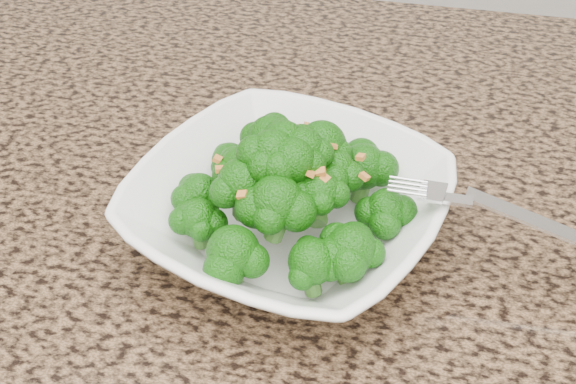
# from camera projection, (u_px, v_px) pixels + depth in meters

# --- Properties ---
(granite_counter) EXTENTS (1.64, 1.04, 0.03)m
(granite_counter) POSITION_uv_depth(u_px,v_px,m) (152.00, 271.00, 0.61)
(granite_counter) COLOR brown
(granite_counter) RESTS_ON cabinet
(bowl) EXTENTS (0.32, 0.32, 0.06)m
(bowl) POSITION_uv_depth(u_px,v_px,m) (288.00, 210.00, 0.60)
(bowl) COLOR white
(bowl) RESTS_ON granite_counter
(broccoli_pile) EXTENTS (0.22, 0.22, 0.07)m
(broccoli_pile) POSITION_uv_depth(u_px,v_px,m) (288.00, 144.00, 0.55)
(broccoli_pile) COLOR #155F0A
(broccoli_pile) RESTS_ON bowl
(garlic_topping) EXTENTS (0.13, 0.13, 0.01)m
(garlic_topping) POSITION_uv_depth(u_px,v_px,m) (288.00, 101.00, 0.53)
(garlic_topping) COLOR orange
(garlic_topping) RESTS_ON broccoli_pile
(fork) EXTENTS (0.20, 0.06, 0.01)m
(fork) POSITION_uv_depth(u_px,v_px,m) (463.00, 201.00, 0.55)
(fork) COLOR silver
(fork) RESTS_ON bowl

